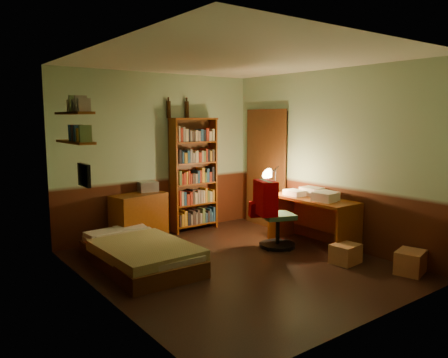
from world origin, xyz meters
TOP-DOWN VIEW (x-y plane):
  - floor at (0.00, 0.00)m, footprint 3.50×4.00m
  - ceiling at (0.00, 0.00)m, footprint 3.50×4.00m
  - wall_back at (0.00, 2.01)m, footprint 3.50×0.02m
  - wall_left at (-1.76, 0.00)m, footprint 0.02×4.00m
  - wall_right at (1.76, 0.00)m, footprint 0.02×4.00m
  - wall_front at (0.00, -2.01)m, footprint 3.50×0.02m
  - doorway at (1.72, 1.30)m, footprint 0.06×0.90m
  - door_trim at (1.69, 1.30)m, footprint 0.02×0.98m
  - bed at (-1.00, 0.74)m, footprint 1.02×1.84m
  - dresser at (-0.50, 1.76)m, footprint 0.90×0.56m
  - mini_stereo at (-0.27, 1.89)m, footprint 0.32×0.26m
  - bookshelf at (0.57, 1.85)m, footprint 0.83×0.30m
  - bottle_left at (0.16, 1.96)m, footprint 0.09×0.09m
  - bottle_right at (0.51, 1.96)m, footprint 0.09×0.09m
  - desk at (1.44, -0.01)m, footprint 0.59×1.37m
  - paper_stack at (1.58, 0.14)m, footprint 0.25×0.32m
  - desk_lamp at (1.32, 0.67)m, footprint 0.22×0.22m
  - office_chair at (0.99, 0.25)m, footprint 0.69×0.65m
  - red_jacket at (0.71, 0.01)m, footprint 0.29×0.45m
  - wall_shelf_lower at (-1.64, 1.10)m, footprint 0.20×0.90m
  - wall_shelf_upper at (-1.64, 1.10)m, footprint 0.20×0.90m
  - framed_picture at (-1.72, 0.60)m, footprint 0.04×0.32m
  - cardboard_box_a at (1.53, -1.52)m, footprint 0.44×0.39m
  - cardboard_box_b at (1.21, -0.80)m, footprint 0.38×0.32m

SIDE VIEW (x-z plane):
  - floor at x=0.00m, z-range -0.02..0.00m
  - cardboard_box_b at x=1.21m, z-range 0.00..0.25m
  - cardboard_box_a at x=1.53m, z-range 0.00..0.28m
  - bed at x=-1.00m, z-range 0.00..0.54m
  - desk at x=1.44m, z-range 0.00..0.73m
  - dresser at x=-0.50m, z-range 0.00..0.74m
  - office_chair at x=0.99m, z-range 0.00..1.10m
  - paper_stack at x=1.58m, z-range 0.73..0.85m
  - mini_stereo at x=-0.27m, z-range 0.74..0.90m
  - bookshelf at x=0.57m, z-range 0.00..1.89m
  - desk_lamp at x=1.32m, z-range 0.73..1.27m
  - doorway at x=1.72m, z-range 0.00..2.00m
  - door_trim at x=1.69m, z-range -0.04..2.04m
  - framed_picture at x=-1.72m, z-range 1.12..1.38m
  - wall_back at x=0.00m, z-range 0.00..2.60m
  - wall_left at x=-1.76m, z-range 0.00..2.60m
  - wall_right at x=1.76m, z-range 0.00..2.60m
  - wall_front at x=0.00m, z-range 0.00..2.60m
  - red_jacket at x=0.71m, z-range 1.10..1.60m
  - wall_shelf_lower at x=-1.64m, z-range 1.59..1.61m
  - wall_shelf_upper at x=-1.64m, z-range 1.94..1.96m
  - bottle_left at x=0.16m, z-range 1.89..2.16m
  - bottle_right at x=0.51m, z-range 1.89..2.16m
  - ceiling at x=0.00m, z-range 2.60..2.62m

